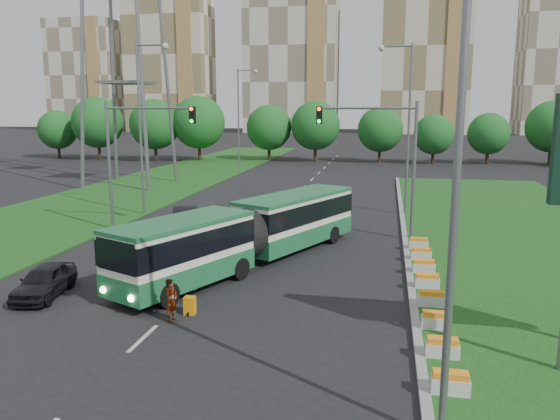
% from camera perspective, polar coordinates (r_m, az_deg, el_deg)
% --- Properties ---
extents(ground, '(360.00, 360.00, 0.00)m').
position_cam_1_polar(ground, '(23.78, -1.25, -8.06)').
color(ground, black).
rests_on(ground, ground).
extents(grass_median, '(14.00, 60.00, 0.15)m').
position_cam_1_polar(grass_median, '(32.00, 25.57, -4.07)').
color(grass_median, '#164A15').
rests_on(grass_median, ground).
extents(median_kerb, '(0.30, 60.00, 0.18)m').
position_cam_1_polar(median_kerb, '(30.96, 13.02, -3.72)').
color(median_kerb, gray).
rests_on(median_kerb, ground).
extents(left_verge, '(12.00, 110.00, 0.10)m').
position_cam_1_polar(left_verge, '(52.79, -14.70, 2.04)').
color(left_verge, '#164A15').
rests_on(left_verge, ground).
extents(lane_markings, '(0.20, 100.00, 0.01)m').
position_cam_1_polar(lane_markings, '(43.40, 0.49, 0.52)').
color(lane_markings, '#ACACA5').
rests_on(lane_markings, ground).
extents(flower_planters, '(1.10, 15.90, 0.60)m').
position_cam_1_polar(flower_planters, '(22.93, 15.33, -7.98)').
color(flower_planters, silver).
rests_on(flower_planters, grass_median).
extents(traffic_mast_median, '(5.76, 0.32, 8.00)m').
position_cam_1_polar(traffic_mast_median, '(32.08, 11.02, 6.38)').
color(traffic_mast_median, slate).
rests_on(traffic_mast_median, ground).
extents(traffic_mast_left, '(5.76, 0.32, 8.00)m').
position_cam_1_polar(traffic_mast_left, '(34.60, -15.13, 6.51)').
color(traffic_mast_left, slate).
rests_on(traffic_mast_left, ground).
extents(street_lamps, '(36.00, 60.00, 12.00)m').
position_cam_1_polar(street_lamps, '(32.98, -2.70, 7.81)').
color(street_lamps, slate).
rests_on(street_lamps, ground).
extents(tree_line, '(120.00, 8.00, 9.00)m').
position_cam_1_polar(tree_line, '(77.24, 15.03, 7.96)').
color(tree_line, '#16551D').
rests_on(tree_line, ground).
extents(apartment_tower_west, '(26.00, 15.00, 48.00)m').
position_cam_1_polar(apartment_tower_west, '(186.35, -11.42, 15.48)').
color(apartment_tower_west, beige).
rests_on(apartment_tower_west, ground).
extents(apartment_tower_cwest, '(28.00, 15.00, 52.00)m').
position_cam_1_polar(apartment_tower_cwest, '(175.53, 1.26, 16.64)').
color(apartment_tower_cwest, beige).
rests_on(apartment_tower_cwest, ground).
extents(apartment_tower_ceast, '(25.00, 15.00, 50.00)m').
position_cam_1_polar(apartment_tower_ceast, '(173.18, 14.96, 16.05)').
color(apartment_tower_ceast, beige).
rests_on(apartment_tower_ceast, ground).
extents(midrise_west, '(22.00, 14.00, 36.00)m').
position_cam_1_polar(midrise_west, '(199.14, -19.58, 13.03)').
color(midrise_west, beige).
rests_on(midrise_west, ground).
extents(articulated_bus, '(2.49, 15.99, 2.63)m').
position_cam_1_polar(articulated_bus, '(26.91, -3.66, -2.29)').
color(articulated_bus, silver).
rests_on(articulated_bus, ground).
extents(car_left_near, '(2.13, 4.00, 1.29)m').
position_cam_1_polar(car_left_near, '(24.50, -23.40, -6.81)').
color(car_left_near, black).
rests_on(car_left_near, ground).
extents(car_left_far, '(2.79, 4.49, 1.40)m').
position_cam_1_polar(car_left_far, '(35.18, -9.91, -0.87)').
color(car_left_far, black).
rests_on(car_left_far, ground).
extents(pedestrian, '(0.47, 0.64, 1.59)m').
position_cam_1_polar(pedestrian, '(20.29, -11.28, -9.24)').
color(pedestrian, gray).
rests_on(pedestrian, ground).
extents(shopping_trolley, '(0.40, 0.42, 0.69)m').
position_cam_1_polar(shopping_trolley, '(20.97, -9.41, -9.83)').
color(shopping_trolley, orange).
rests_on(shopping_trolley, ground).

